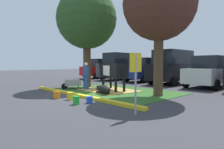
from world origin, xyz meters
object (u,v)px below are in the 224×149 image
at_px(wheelbarrow, 73,83).
at_px(bucket_yellow, 70,96).
at_px(suv_dark_grey, 121,66).
at_px(calf_lying, 104,90).
at_px(suv_black, 173,67).
at_px(parking_sign, 136,71).
at_px(shade_tree_left, 87,19).
at_px(bucket_orange, 57,95).
at_px(bucket_blue, 89,100).
at_px(cow_holstein, 112,71).
at_px(person_handler, 86,75).
at_px(bucket_green, 76,100).
at_px(sedan_red, 101,69).
at_px(sedan_blue, 146,70).
at_px(shade_tree_right, 159,5).
at_px(hatchback_white, 210,72).

relative_size(wheelbarrow, bucket_yellow, 4.52).
bearing_deg(suv_dark_grey, calf_lying, -51.10).
bearing_deg(suv_black, parking_sign, -66.43).
height_order(shade_tree_left, bucket_yellow, shade_tree_left).
relative_size(shade_tree_left, bucket_orange, 19.05).
bearing_deg(wheelbarrow, bucket_blue, -23.78).
relative_size(cow_holstein, person_handler, 1.91).
bearing_deg(wheelbarrow, person_handler, 23.58).
relative_size(bucket_blue, suv_black, 0.06).
bearing_deg(bucket_orange, wheelbarrow, 135.19).
distance_m(bucket_green, sedan_red, 13.75).
height_order(wheelbarrow, bucket_yellow, wheelbarrow).
bearing_deg(shade_tree_left, wheelbarrow, -81.24).
height_order(bucket_green, sedan_blue, sedan_blue).
xyz_separation_m(bucket_yellow, bucket_blue, (1.14, 0.15, -0.03)).
height_order(wheelbarrow, bucket_blue, wheelbarrow).
bearing_deg(shade_tree_right, suv_black, 113.51).
distance_m(shade_tree_left, bucket_orange, 5.90).
distance_m(shade_tree_right, person_handler, 5.41).
relative_size(bucket_green, bucket_blue, 1.20).
relative_size(bucket_yellow, sedan_red, 0.07).
relative_size(sedan_blue, suv_black, 0.96).
distance_m(wheelbarrow, parking_sign, 6.75).
bearing_deg(sedan_blue, calf_lying, -67.91).
relative_size(person_handler, bucket_orange, 4.86).
bearing_deg(wheelbarrow, shade_tree_right, 17.67).
bearing_deg(sedan_red, shade_tree_left, -46.55).
height_order(sedan_red, sedan_blue, same).
xyz_separation_m(bucket_blue, suv_dark_grey, (-7.09, 9.02, 1.13)).
height_order(shade_tree_left, wheelbarrow, shade_tree_left).
height_order(shade_tree_left, shade_tree_right, shade_tree_left).
relative_size(cow_holstein, suv_black, 0.66).
height_order(bucket_yellow, bucket_blue, bucket_yellow).
relative_size(sedan_blue, hatchback_white, 1.00).
bearing_deg(bucket_orange, sedan_red, 130.73).
bearing_deg(cow_holstein, bucket_yellow, -74.57).
bearing_deg(hatchback_white, calf_lying, -109.57).
relative_size(calf_lying, bucket_yellow, 4.13).
xyz_separation_m(sedan_red, hatchback_white, (11.16, -0.29, 0.00)).
bearing_deg(suv_dark_grey, wheelbarrow, -67.24).
bearing_deg(person_handler, sedan_red, 134.53).
bearing_deg(sedan_blue, suv_black, -5.02).
bearing_deg(wheelbarrow, cow_holstein, 34.38).
bearing_deg(suv_dark_grey, cow_holstein, -49.40).
height_order(bucket_green, hatchback_white, hatchback_white).
distance_m(bucket_yellow, bucket_green, 1.07).
relative_size(bucket_blue, sedan_red, 0.06).
distance_m(parking_sign, hatchback_white, 8.92).
xyz_separation_m(bucket_orange, sedan_red, (-8.16, 9.48, 0.81)).
bearing_deg(bucket_blue, suv_dark_grey, 128.15).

